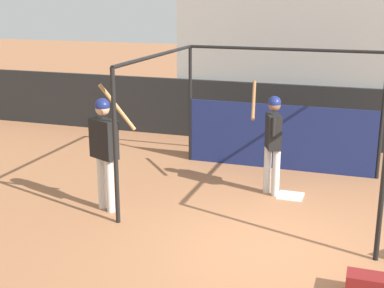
% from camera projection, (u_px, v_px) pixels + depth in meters
% --- Properties ---
extents(ground_plane, '(60.00, 60.00, 0.00)m').
position_uv_depth(ground_plane, '(276.00, 249.00, 7.47)').
color(ground_plane, '#9E6642').
extents(outfield_wall, '(24.00, 0.12, 1.43)m').
position_uv_depth(outfield_wall, '(320.00, 117.00, 12.31)').
color(outfield_wall, black).
rests_on(outfield_wall, ground).
extents(bleacher_section, '(7.05, 4.00, 3.51)m').
position_uv_depth(bleacher_section, '(330.00, 62.00, 13.91)').
color(bleacher_section, '#9E9E99').
rests_on(bleacher_section, ground).
extents(batting_cage, '(3.89, 3.55, 2.45)m').
position_uv_depth(batting_cage, '(276.00, 123.00, 10.13)').
color(batting_cage, black).
rests_on(batting_cage, ground).
extents(home_plate, '(0.44, 0.44, 0.02)m').
position_uv_depth(home_plate, '(290.00, 196.00, 9.42)').
color(home_plate, white).
rests_on(home_plate, ground).
extents(player_batter, '(0.67, 0.78, 1.95)m').
position_uv_depth(player_batter, '(272.00, 136.00, 9.25)').
color(player_batter, silver).
rests_on(player_batter, ground).
extents(player_waiting, '(0.84, 0.57, 2.16)m').
position_uv_depth(player_waiting, '(104.00, 143.00, 8.51)').
color(player_waiting, silver).
rests_on(player_waiting, ground).
extents(equipment_bag, '(0.70, 0.28, 0.28)m').
position_uv_depth(equipment_bag, '(377.00, 287.00, 6.22)').
color(equipment_bag, maroon).
rests_on(equipment_bag, ground).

